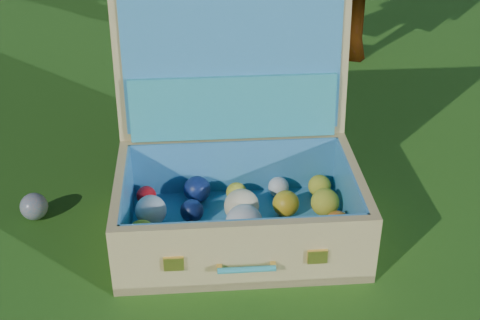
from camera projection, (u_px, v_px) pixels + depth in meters
The scene contains 3 objects.
ground at pixel (209, 232), 1.59m from camera, with size 60.00×60.00×0.00m, color #215114.
stray_ball at pixel (34, 206), 1.62m from camera, with size 0.07×0.07×0.07m, color teal.
suitcase at pixel (236, 167), 1.56m from camera, with size 0.60×0.50×0.53m.
Camera 1 is at (0.11, -1.27, 0.96)m, focal length 50.00 mm.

